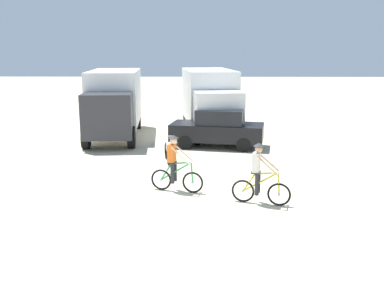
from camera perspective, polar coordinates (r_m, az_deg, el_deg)
ground_plane at (r=11.65m, az=-1.80°, el=-9.93°), size 120.00×120.00×0.00m
box_truck_avon_van at (r=22.45m, az=-10.19°, el=5.68°), size 2.89×6.91×3.35m
box_truck_white_box at (r=22.92m, az=2.35°, el=6.00°), size 3.14×6.98×3.35m
sedan_parked at (r=19.90m, az=3.43°, el=2.12°), size 4.45×2.50×1.76m
cyclist_orange_shirt at (r=13.63m, az=-2.26°, el=-2.84°), size 1.68×0.64×1.82m
cyclist_cowboy_hat at (r=12.68m, az=8.85°, el=-4.16°), size 1.68×0.67×1.82m
bicycle_spare at (r=17.33m, az=-3.28°, el=-1.06°), size 0.51×1.72×0.97m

